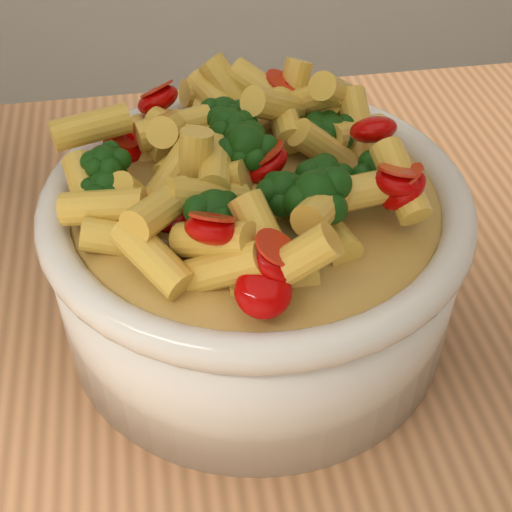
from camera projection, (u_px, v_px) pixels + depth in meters
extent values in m
cube|color=#BA7D4F|center=(123.00, 423.00, 0.47)|extent=(1.20, 0.80, 0.04)
cylinder|color=white|center=(256.00, 262.00, 0.48)|extent=(0.26, 0.26, 0.10)
ellipsoid|color=white|center=(256.00, 296.00, 0.50)|extent=(0.24, 0.24, 0.04)
torus|color=white|center=(256.00, 200.00, 0.44)|extent=(0.27, 0.27, 0.02)
ellipsoid|color=#F0BC51|center=(256.00, 200.00, 0.44)|extent=(0.23, 0.23, 0.03)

